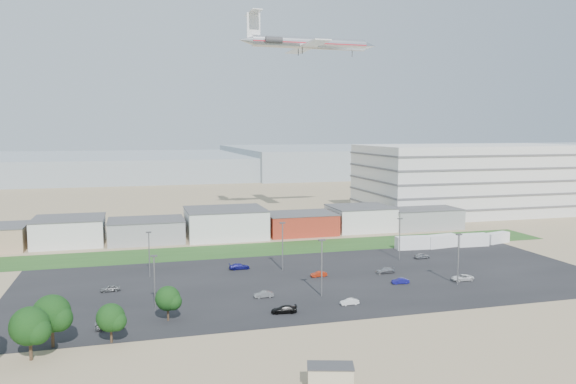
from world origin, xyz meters
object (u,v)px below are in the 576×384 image
object	(u,v)px
parked_car_7	(319,274)
portable_shed	(330,376)
parked_car_1	(400,281)
parked_car_10	(110,325)
parked_car_3	(284,309)
parked_car_12	(385,270)
airliner	(310,43)
parked_car_6	(239,266)
parked_car_5	(110,288)
box_trailer_a	(413,243)
parked_car_13	(349,302)
parked_car_8	(422,256)
parked_car_0	(462,278)
parked_car_4	(264,294)

from	to	relation	value
parked_car_7	portable_shed	bearing A→B (deg)	-20.92
parked_car_1	parked_car_10	xyz separation A→B (m)	(-54.93, -11.37, 0.06)
parked_car_3	parked_car_12	size ratio (longest dim) A/B	1.06
portable_shed	airliner	distance (m)	136.05
parked_car_6	portable_shed	bearing A→B (deg)	178.74
airliner	parked_car_10	bearing A→B (deg)	-124.93
parked_car_1	parked_car_3	world-z (taller)	parked_car_3
parked_car_5	box_trailer_a	bearing A→B (deg)	99.21
parked_car_12	parked_car_7	bearing A→B (deg)	-95.23
parked_car_1	parked_car_7	bearing A→B (deg)	-116.73
parked_car_3	parked_car_13	bearing A→B (deg)	103.04
parked_car_7	parked_car_1	bearing A→B (deg)	52.11
portable_shed	parked_car_10	size ratio (longest dim) A/B	1.28
parked_car_7	parked_car_8	size ratio (longest dim) A/B	0.91
parked_car_7	parked_car_12	xyz separation A→B (m)	(14.67, -1.02, 0.03)
parked_car_3	parked_car_1	bearing A→B (deg)	119.64
parked_car_8	parked_car_10	distance (m)	76.21
parked_car_6	parked_car_1	bearing A→B (deg)	-126.11
parked_car_0	parked_car_13	xyz separation A→B (m)	(-28.04, -8.68, -0.08)
parked_car_5	parked_car_6	size ratio (longest dim) A/B	0.81
parked_car_10	parked_car_12	bearing A→B (deg)	-75.67
parked_car_1	portable_shed	bearing A→B (deg)	-29.14
parked_car_10	box_trailer_a	bearing A→B (deg)	-66.27
box_trailer_a	parked_car_10	xyz separation A→B (m)	(-73.02, -40.43, -1.01)
box_trailer_a	airliner	xyz separation A→B (m)	(-12.05, 50.20, 57.08)
parked_car_1	parked_car_6	world-z (taller)	parked_car_6
portable_shed	parked_car_3	size ratio (longest dim) A/B	1.28
box_trailer_a	airliner	bearing A→B (deg)	108.25
parked_car_1	parked_car_13	bearing A→B (deg)	-48.86
parked_car_4	parked_car_7	size ratio (longest dim) A/B	1.03
airliner	parked_car_8	size ratio (longest dim) A/B	12.52
parked_car_3	parked_car_5	world-z (taller)	parked_car_3
box_trailer_a	parked_car_1	bearing A→B (deg)	-117.14
parked_car_0	parked_car_5	size ratio (longest dim) A/B	1.23
parked_car_4	parked_car_10	world-z (taller)	parked_car_10
parked_car_1	parked_car_3	bearing A→B (deg)	-60.23
airliner	parked_car_10	world-z (taller)	airliner
parked_car_7	parked_car_8	distance (m)	30.51
portable_shed	parked_car_3	bearing A→B (deg)	103.00
parked_car_5	parked_car_8	distance (m)	71.26
parked_car_4	parked_car_10	distance (m)	28.25
parked_car_7	parked_car_13	bearing A→B (deg)	-6.36
portable_shed	parked_car_3	distance (m)	27.96
parked_car_0	box_trailer_a	bearing A→B (deg)	174.60
parked_car_7	parked_car_12	distance (m)	14.71
airliner	parked_car_13	distance (m)	108.51
parked_car_4	parked_car_8	xyz separation A→B (m)	(43.47, 20.43, 0.06)
airliner	parked_car_0	size ratio (longest dim) A/B	10.54
parked_car_3	parked_car_10	bearing A→B (deg)	-82.45
box_trailer_a	parked_car_0	distance (m)	30.71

